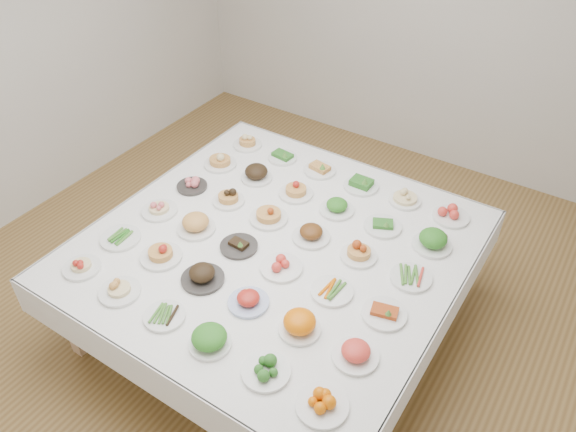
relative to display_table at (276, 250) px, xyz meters
The scene contains 38 objects.
room_envelope 1.17m from the display_table, 124.13° to the left, with size 5.02×5.02×2.81m.
display_table is the anchor object (origin of this frame).
dish_0 1.24m from the display_table, 135.29° to the right, with size 0.23×0.23×0.11m.
dish_1 1.03m from the display_table, 120.74° to the right, with size 0.25×0.25×0.13m.
dish_2 0.90m from the display_table, 100.93° to the right, with size 0.24×0.24×0.05m.
dish_3 0.91m from the display_table, 79.06° to the right, with size 0.27×0.27×0.15m.
dish_4 1.02m from the display_table, 58.62° to the right, with size 0.25×0.25×0.11m.
dish_5 1.24m from the display_table, 45.16° to the right, with size 0.26×0.26×0.11m.
dish_6 1.04m from the display_table, 148.86° to the right, with size 0.26×0.26×0.06m.
dish_7 0.75m from the display_table, 135.70° to the right, with size 0.26×0.26×0.15m.
dish_8 0.57m from the display_table, 108.83° to the right, with size 0.26×0.26×0.15m.
dish_9 0.57m from the display_table, 72.26° to the right, with size 0.24×0.24×0.13m.
dish_10 0.76m from the display_table, 45.50° to the right, with size 0.27×0.27×0.15m.
dish_11 1.02m from the display_table, 31.15° to the right, with size 0.25×0.25×0.13m.
dish_12 0.90m from the display_table, 168.67° to the right, with size 0.25×0.25×0.12m.
dish_13 0.57m from the display_table, 161.14° to the right, with size 0.29×0.29×0.16m.
dish_14 0.26m from the display_table, 135.98° to the right, with size 0.24×0.24×0.10m.
dish_15 0.27m from the display_table, 47.46° to the right, with size 0.26×0.26×0.10m.
dish_16 0.57m from the display_table, 19.09° to the right, with size 0.25×0.25×0.06m.
dish_17 0.89m from the display_table, 11.37° to the right, with size 0.26×0.26×0.10m.
dish_18 0.89m from the display_table, 168.68° to the left, with size 0.22×0.22×0.09m.
dish_19 0.58m from the display_table, 161.03° to the left, with size 0.23×0.23×0.14m.
dish_20 0.29m from the display_table, 135.10° to the left, with size 0.26×0.26×0.16m.
dish_21 0.27m from the display_table, 44.99° to the left, with size 0.25×0.25×0.13m.
dish_22 0.57m from the display_table, 18.96° to the left, with size 0.23×0.23×0.14m.
dish_23 0.90m from the display_table, 11.56° to the left, with size 0.25×0.25×0.06m.
dish_24 1.04m from the display_table, 149.25° to the left, with size 0.26×0.25×0.16m.
dish_25 0.76m from the display_table, 135.28° to the left, with size 0.23×0.23×0.13m.
dish_26 0.57m from the display_table, 108.48° to the left, with size 0.25×0.25×0.14m.
dish_27 0.56m from the display_table, 71.89° to the left, with size 0.24×0.24×0.14m.
dish_28 0.75m from the display_table, 45.46° to the left, with size 0.25×0.25×0.10m.
dish_29 1.03m from the display_table, 31.36° to the left, with size 0.30×0.30×0.16m.
dish_30 1.24m from the display_table, 134.99° to the left, with size 0.23×0.23×0.13m.
dish_31 1.02m from the display_table, 121.04° to the left, with size 0.23×0.23×0.11m.
dish_32 0.90m from the display_table, 101.76° to the left, with size 0.25×0.25×0.12m.
dish_33 0.90m from the display_table, 78.25° to the left, with size 0.26×0.26×0.12m.
dish_34 1.04m from the display_table, 59.12° to the left, with size 0.23×0.23×0.13m.
dish_35 1.25m from the display_table, 45.36° to the left, with size 0.26×0.26×0.12m.
Camera 1 is at (1.73, -2.49, 3.21)m, focal length 35.00 mm.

